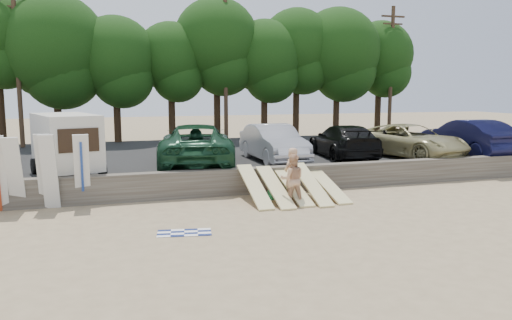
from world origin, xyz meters
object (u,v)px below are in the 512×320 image
object	(u,v)px
car_1	(196,145)
car_3	(344,141)
beachgoer_a	(291,174)
car_2	(273,143)
beachgoer_b	(292,179)
cooler	(274,195)
car_5	(468,137)
box_trailer	(66,142)
car_4	(410,141)

from	to	relation	value
car_1	car_3	distance (m)	7.27
car_1	beachgoer_a	xyz separation A→B (m)	(2.51, -4.87, -0.64)
car_3	beachgoer_a	xyz separation A→B (m)	(-4.75, -5.15, -0.54)
car_1	car_2	world-z (taller)	car_1
beachgoer_b	cooler	bearing A→B (deg)	-57.33
car_5	beachgoer_b	world-z (taller)	car_5
car_5	beachgoer_b	bearing A→B (deg)	23.15
car_3	beachgoer_a	world-z (taller)	car_3
beachgoer_a	box_trailer	bearing A→B (deg)	-63.09
car_2	beachgoer_a	size ratio (longest dim) A/B	2.66
car_4	beachgoer_a	xyz separation A→B (m)	(-7.94, -4.34, -0.54)
car_4	beachgoer_a	world-z (taller)	car_4
car_3	beachgoer_b	world-z (taller)	car_3
cooler	car_4	bearing A→B (deg)	14.54
box_trailer	car_3	world-z (taller)	box_trailer
box_trailer	car_1	bearing A→B (deg)	-3.59
beachgoer_a	car_4	bearing A→B (deg)	171.24
car_4	car_5	world-z (taller)	car_5
car_2	car_4	world-z (taller)	car_2
box_trailer	car_3	bearing A→B (deg)	-9.61
beachgoer_a	cooler	size ratio (longest dim) A/B	5.07
box_trailer	car_4	size ratio (longest dim) A/B	0.71
car_1	beachgoer_b	xyz separation A→B (m)	(2.36, -5.37, -0.72)
car_3	box_trailer	bearing A→B (deg)	14.17
car_1	beachgoer_a	world-z (taller)	car_1
box_trailer	car_2	xyz separation A→B (m)	(8.84, 1.38, -0.48)
box_trailer	car_3	size ratio (longest dim) A/B	0.74
box_trailer	car_4	xyz separation A→B (m)	(15.65, 0.64, -0.52)
car_2	car_3	size ratio (longest dim) A/B	0.93
beachgoer_a	beachgoer_b	distance (m)	0.53
car_5	beachgoer_a	xyz separation A→B (m)	(-11.14, -4.10, -0.64)
car_3	cooler	distance (m)	7.13
box_trailer	beachgoer_a	size ratio (longest dim) A/B	2.11
car_2	car_5	distance (m)	10.06
box_trailer	car_3	xyz separation A→B (m)	(12.46, 1.45, -0.52)
beachgoer_a	car_3	bearing A→B (deg)	-170.16
car_3	car_5	distance (m)	6.47
car_1	car_5	size ratio (longest dim) A/B	1.19
car_5	cooler	xyz separation A→B (m)	(-11.61, -3.61, -1.44)
car_4	cooler	size ratio (longest dim) A/B	15.20
car_3	car_5	size ratio (longest dim) A/B	1.01
box_trailer	car_3	distance (m)	12.55
car_2	cooler	size ratio (longest dim) A/B	13.49
car_4	beachgoer_a	size ratio (longest dim) A/B	3.00
car_3	beachgoer_b	size ratio (longest dim) A/B	3.12
box_trailer	beachgoer_a	xyz separation A→B (m)	(7.71, -3.70, -1.06)
cooler	car_5	bearing A→B (deg)	7.17
car_1	cooler	bearing A→B (deg)	125.55
box_trailer	beachgoer_a	bearing A→B (deg)	-41.88
car_2	car_3	xyz separation A→B (m)	(3.62, 0.07, -0.05)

